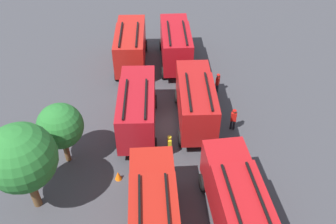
{
  "coord_description": "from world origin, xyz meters",
  "views": [
    {
      "loc": [
        -20.54,
        3.25,
        18.89
      ],
      "look_at": [
        0.0,
        0.0,
        1.4
      ],
      "focal_mm": 39.49,
      "sensor_mm": 36.0,
      "label": 1
    }
  ],
  "objects_px": {
    "fire_truck_1": "(196,100)",
    "fire_truck_5": "(131,45)",
    "firefighter_2": "(233,119)",
    "firefighter_0": "(218,82)",
    "fire_truck_3": "(154,211)",
    "tree_2": "(60,126)",
    "fire_truck_4": "(137,107)",
    "fire_truck_0": "(236,199)",
    "firefighter_1": "(174,27)",
    "fire_truck_2": "(176,44)",
    "traffic_cone_0": "(118,175)",
    "firefighter_4": "(170,145)",
    "tree_1": "(21,158)"
  },
  "relations": [
    {
      "from": "fire_truck_2",
      "to": "fire_truck_4",
      "type": "height_order",
      "value": "same"
    },
    {
      "from": "fire_truck_1",
      "to": "fire_truck_4",
      "type": "relative_size",
      "value": 1.0
    },
    {
      "from": "firefighter_2",
      "to": "traffic_cone_0",
      "type": "bearing_deg",
      "value": 131.85
    },
    {
      "from": "fire_truck_4",
      "to": "tree_1",
      "type": "relative_size",
      "value": 1.22
    },
    {
      "from": "fire_truck_5",
      "to": "firefighter_0",
      "type": "xyz_separation_m",
      "value": [
        -5.25,
        -6.77,
        -1.16
      ]
    },
    {
      "from": "fire_truck_2",
      "to": "firefighter_1",
      "type": "bearing_deg",
      "value": -2.24
    },
    {
      "from": "fire_truck_3",
      "to": "tree_2",
      "type": "bearing_deg",
      "value": 43.19
    },
    {
      "from": "firefighter_2",
      "to": "traffic_cone_0",
      "type": "height_order",
      "value": "firefighter_2"
    },
    {
      "from": "fire_truck_2",
      "to": "tree_2",
      "type": "xyz_separation_m",
      "value": [
        -10.82,
        9.35,
        0.95
      ]
    },
    {
      "from": "tree_1",
      "to": "traffic_cone_0",
      "type": "bearing_deg",
      "value": -76.23
    },
    {
      "from": "tree_1",
      "to": "firefighter_4",
      "type": "bearing_deg",
      "value": -71.5
    },
    {
      "from": "fire_truck_1",
      "to": "fire_truck_5",
      "type": "distance_m",
      "value": 9.68
    },
    {
      "from": "fire_truck_4",
      "to": "firefighter_2",
      "type": "height_order",
      "value": "fire_truck_4"
    },
    {
      "from": "fire_truck_3",
      "to": "fire_truck_5",
      "type": "bearing_deg",
      "value": 4.62
    },
    {
      "from": "tree_1",
      "to": "fire_truck_1",
      "type": "bearing_deg",
      "value": -61.98
    },
    {
      "from": "fire_truck_3",
      "to": "tree_2",
      "type": "distance_m",
      "value": 8.38
    },
    {
      "from": "firefighter_4",
      "to": "fire_truck_5",
      "type": "bearing_deg",
      "value": 100.15
    },
    {
      "from": "fire_truck_0",
      "to": "fire_truck_2",
      "type": "xyz_separation_m",
      "value": [
        17.33,
        0.34,
        0.0
      ]
    },
    {
      "from": "fire_truck_1",
      "to": "fire_truck_3",
      "type": "height_order",
      "value": "same"
    },
    {
      "from": "tree_2",
      "to": "firefighter_4",
      "type": "bearing_deg",
      "value": -94.83
    },
    {
      "from": "firefighter_0",
      "to": "firefighter_4",
      "type": "distance_m",
      "value": 8.3
    },
    {
      "from": "firefighter_0",
      "to": "firefighter_1",
      "type": "relative_size",
      "value": 1.09
    },
    {
      "from": "fire_truck_3",
      "to": "fire_truck_4",
      "type": "distance_m",
      "value": 8.83
    },
    {
      "from": "fire_truck_4",
      "to": "fire_truck_3",
      "type": "bearing_deg",
      "value": -172.01
    },
    {
      "from": "fire_truck_0",
      "to": "fire_truck_3",
      "type": "relative_size",
      "value": 0.98
    },
    {
      "from": "firefighter_2",
      "to": "fire_truck_4",
      "type": "bearing_deg",
      "value": 101.63
    },
    {
      "from": "firefighter_1",
      "to": "fire_truck_3",
      "type": "bearing_deg",
      "value": -57.56
    },
    {
      "from": "fire_truck_1",
      "to": "fire_truck_5",
      "type": "height_order",
      "value": "same"
    },
    {
      "from": "tree_2",
      "to": "traffic_cone_0",
      "type": "height_order",
      "value": "tree_2"
    },
    {
      "from": "firefighter_1",
      "to": "firefighter_4",
      "type": "distance_m",
      "value": 17.41
    },
    {
      "from": "fire_truck_1",
      "to": "firefighter_0",
      "type": "bearing_deg",
      "value": -30.44
    },
    {
      "from": "fire_truck_3",
      "to": "firefighter_4",
      "type": "relative_size",
      "value": 4.41
    },
    {
      "from": "fire_truck_0",
      "to": "tree_2",
      "type": "distance_m",
      "value": 11.72
    },
    {
      "from": "tree_2",
      "to": "firefighter_1",
      "type": "bearing_deg",
      "value": -31.59
    },
    {
      "from": "firefighter_1",
      "to": "tree_2",
      "type": "xyz_separation_m",
      "value": [
        -16.52,
        10.16,
        2.2
      ]
    },
    {
      "from": "firefighter_1",
      "to": "traffic_cone_0",
      "type": "xyz_separation_m",
      "value": [
        -18.77,
        6.85,
        -0.57
      ]
    },
    {
      "from": "fire_truck_2",
      "to": "firefighter_4",
      "type": "bearing_deg",
      "value": 174.02
    },
    {
      "from": "firefighter_2",
      "to": "firefighter_1",
      "type": "bearing_deg",
      "value": 26.87
    },
    {
      "from": "fire_truck_4",
      "to": "firefighter_2",
      "type": "bearing_deg",
      "value": -90.7
    },
    {
      "from": "fire_truck_5",
      "to": "traffic_cone_0",
      "type": "relative_size",
      "value": 11.34
    },
    {
      "from": "fire_truck_0",
      "to": "fire_truck_5",
      "type": "bearing_deg",
      "value": 15.46
    },
    {
      "from": "firefighter_1",
      "to": "firefighter_2",
      "type": "bearing_deg",
      "value": -38.31
    },
    {
      "from": "tree_1",
      "to": "tree_2",
      "type": "relative_size",
      "value": 1.33
    },
    {
      "from": "firefighter_0",
      "to": "fire_truck_1",
      "type": "bearing_deg",
      "value": -92.67
    },
    {
      "from": "firefighter_1",
      "to": "fire_truck_2",
      "type": "bearing_deg",
      "value": -53.4
    },
    {
      "from": "firefighter_0",
      "to": "fire_truck_2",
      "type": "bearing_deg",
      "value": 153.79
    },
    {
      "from": "firefighter_2",
      "to": "firefighter_0",
      "type": "bearing_deg",
      "value": 19.37
    },
    {
      "from": "fire_truck_3",
      "to": "fire_truck_4",
      "type": "bearing_deg",
      "value": 5.58
    },
    {
      "from": "fire_truck_0",
      "to": "traffic_cone_0",
      "type": "relative_size",
      "value": 11.05
    },
    {
      "from": "fire_truck_3",
      "to": "firefighter_2",
      "type": "bearing_deg",
      "value": -36.22
    }
  ]
}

